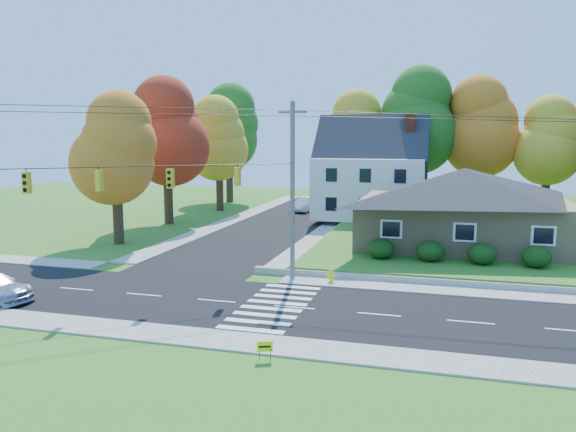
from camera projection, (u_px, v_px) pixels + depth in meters
The scene contains 21 objects.
ground at pixel (294, 308), 26.68m from camera, with size 120.00×120.00×0.00m, color #3D7923.
road_main at pixel (294, 308), 26.68m from camera, with size 90.00×8.00×0.02m, color black.
road_cross at pixel (284, 222), 53.60m from camera, with size 8.00×44.00×0.02m, color black.
sidewalk_north at pixel (317, 281), 31.44m from camera, with size 90.00×2.00×0.08m, color #9C9A90.
sidewalk_south at pixel (261, 344), 21.91m from camera, with size 90.00×2.00×0.08m, color #9C9A90.
lawn at pixel (527, 239), 43.21m from camera, with size 30.00×30.00×0.50m, color #3D7923.
ranch_house at pixel (463, 206), 39.35m from camera, with size 14.60×10.60×5.40m.
colonial_house at pixel (371, 174), 52.73m from camera, with size 10.40×8.40×9.60m.
hedge_row at pixel (456, 252), 33.87m from camera, with size 10.70×1.70×1.27m.
traffic_infrastructure at pixel (299, 197), 27.29m from camera, with size 38.10×10.66×10.00m.
tree_lot_0 at pixel (360, 134), 58.47m from camera, with size 6.72×6.72×12.51m.
tree_lot_1 at pixel (419, 121), 55.74m from camera, with size 7.84×7.84×14.60m.
tree_lot_2 at pixel (481, 127), 55.18m from camera, with size 7.28×7.28×13.56m.
tree_lot_3 at pixel (549, 141), 52.82m from camera, with size 6.16×6.16×11.47m.
tree_west_0 at pixel (115, 149), 41.64m from camera, with size 6.16×6.16×11.47m.
tree_west_1 at pixel (166, 132), 51.26m from camera, with size 7.28×7.28×13.56m.
tree_west_2 at pixel (219, 139), 60.62m from camera, with size 6.72×6.72×12.51m.
tree_west_3 at pixel (229, 128), 68.60m from camera, with size 7.84×7.84×14.60m.
white_car at pixel (306, 204), 60.84m from camera, with size 1.63×4.67×1.54m, color silver.
fire_hydrant at pixel (331, 277), 31.11m from camera, with size 0.42×0.33×0.75m.
yard_sign at pixel (265, 347), 20.33m from camera, with size 0.55×0.24×0.72m.
Camera 1 is at (6.65, -24.93, 8.08)m, focal length 35.00 mm.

